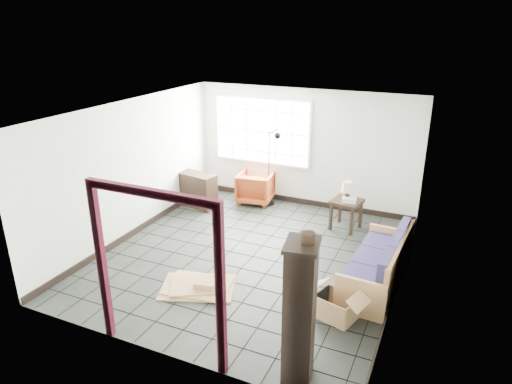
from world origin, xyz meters
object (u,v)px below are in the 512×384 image
at_px(side_table, 347,205).
at_px(tall_shelf, 300,312).
at_px(futon_sofa, 380,268).
at_px(armchair, 256,186).

bearing_deg(side_table, tall_shelf, -83.65).
bearing_deg(futon_sofa, side_table, 121.81).
bearing_deg(tall_shelf, side_table, 86.73).
relative_size(futon_sofa, armchair, 2.57).
distance_m(futon_sofa, side_table, 2.12).
distance_m(armchair, tall_shelf, 5.53).
bearing_deg(tall_shelf, armchair, 109.72).
height_order(futon_sofa, armchair, futon_sofa).
bearing_deg(side_table, futon_sofa, -61.76).
xyz_separation_m(futon_sofa, side_table, (-1.00, 1.86, 0.19)).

